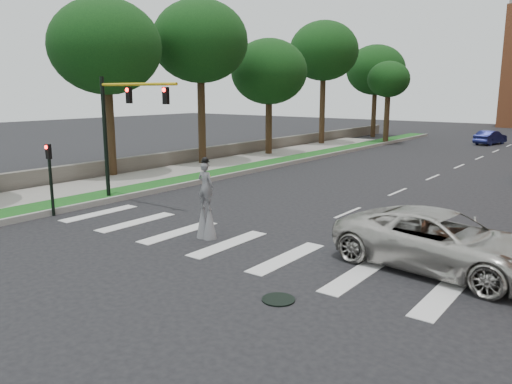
{
  "coord_description": "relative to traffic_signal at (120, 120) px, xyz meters",
  "views": [
    {
      "loc": [
        10.08,
        -12.35,
        5.51
      ],
      "look_at": [
        -1.23,
        2.59,
        1.7
      ],
      "focal_mm": 35.0,
      "sensor_mm": 36.0,
      "label": 1
    }
  ],
  "objects": [
    {
      "name": "grass_median",
      "position": [
        -1.72,
        17.0,
        -4.03
      ],
      "size": [
        2.0,
        60.0,
        0.25
      ],
      "primitive_type": "cube",
      "color": "#164D1A",
      "rests_on": "ground"
    },
    {
      "name": "tree_3",
      "position": [
        -5.26,
        19.65,
        2.9
      ],
      "size": [
        6.42,
        6.42,
        9.82
      ],
      "color": "#312113",
      "rests_on": "ground"
    },
    {
      "name": "tree_2",
      "position": [
        -5.94,
        12.05,
        4.82
      ],
      "size": [
        6.98,
        6.98,
        11.98
      ],
      "color": "#312113",
      "rests_on": "ground"
    },
    {
      "name": "traffic_signal",
      "position": [
        0.0,
        0.0,
        0.0
      ],
      "size": [
        5.3,
        0.23,
        6.2
      ],
      "color": "black",
      "rests_on": "ground"
    },
    {
      "name": "sidewalk_left",
      "position": [
        -4.72,
        7.0,
        -4.06
      ],
      "size": [
        4.0,
        60.0,
        0.18
      ],
      "primitive_type": "cube",
      "color": "gray",
      "rests_on": "ground"
    },
    {
      "name": "median_curb",
      "position": [
        -0.67,
        17.0,
        -4.01
      ],
      "size": [
        0.2,
        60.0,
        0.28
      ],
      "primitive_type": "cube",
      "color": "gray",
      "rests_on": "ground"
    },
    {
      "name": "tree_6",
      "position": [
        -0.99,
        34.86,
        2.44
      ],
      "size": [
        4.34,
        4.34,
        8.53
      ],
      "color": "#312113",
      "rests_on": "ground"
    },
    {
      "name": "stilt_performer",
      "position": [
        7.33,
        -1.91,
        -2.89
      ],
      "size": [
        0.84,
        0.54,
        3.12
      ],
      "rotation": [
        0.0,
        0.0,
        3.2
      ],
      "color": "#312113",
      "rests_on": "ground"
    },
    {
      "name": "suv_crossing",
      "position": [
        15.49,
        0.0,
        -3.23
      ],
      "size": [
        6.94,
        3.78,
        1.85
      ],
      "primitive_type": "imported",
      "rotation": [
        0.0,
        0.0,
        1.46
      ],
      "color": "#B5B2AB",
      "rests_on": "ground"
    },
    {
      "name": "tree_5",
      "position": [
        -5.45,
        41.61,
        3.75
      ],
      "size": [
        6.91,
        6.91,
        10.86
      ],
      "color": "#312113",
      "rests_on": "ground"
    },
    {
      "name": "stone_wall",
      "position": [
        -7.22,
        19.0,
        -3.6
      ],
      "size": [
        0.5,
        56.0,
        1.1
      ],
      "primitive_type": "cube",
      "color": "#59534C",
      "rests_on": "ground"
    },
    {
      "name": "manhole",
      "position": [
        12.78,
        -5.0,
        -4.13
      ],
      "size": [
        0.9,
        0.9,
        0.04
      ],
      "primitive_type": "cylinder",
      "color": "black",
      "rests_on": "ground"
    },
    {
      "name": "tree_1",
      "position": [
        -6.79,
        4.47,
        3.99
      ],
      "size": [
        6.89,
        6.89,
        11.11
      ],
      "color": "#312113",
      "rests_on": "ground"
    },
    {
      "name": "secondary_signal",
      "position": [
        -0.52,
        -3.5,
        -2.2
      ],
      "size": [
        0.25,
        0.21,
        3.23
      ],
      "color": "black",
      "rests_on": "ground"
    },
    {
      "name": "car_mid",
      "position": [
        7.93,
        40.98,
        -3.42
      ],
      "size": [
        2.53,
        4.65,
        1.45
      ],
      "primitive_type": "imported",
      "rotation": [
        0.0,
        0.0,
        2.9
      ],
      "color": "navy",
      "rests_on": "ground"
    },
    {
      "name": "tree_4",
      "position": [
        -5.87,
        29.88,
        5.23
      ],
      "size": [
        6.92,
        6.92,
        12.37
      ],
      "color": "#312113",
      "rests_on": "ground"
    },
    {
      "name": "ground_plane",
      "position": [
        9.78,
        -3.0,
        -4.15
      ],
      "size": [
        160.0,
        160.0,
        0.0
      ],
      "primitive_type": "plane",
      "color": "black",
      "rests_on": "ground"
    }
  ]
}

